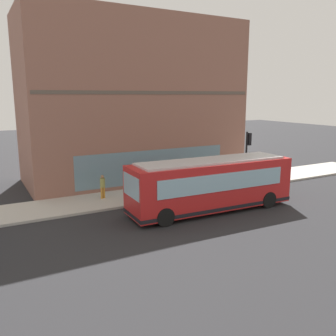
# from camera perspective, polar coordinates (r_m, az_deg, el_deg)

# --- Properties ---
(ground) EXTENTS (120.00, 120.00, 0.00)m
(ground) POSITION_cam_1_polar(r_m,az_deg,el_deg) (21.62, 5.47, -6.69)
(ground) COLOR #262628
(sidewalk_curb) EXTENTS (3.73, 40.00, 0.15)m
(sidewalk_curb) POSITION_cam_1_polar(r_m,az_deg,el_deg) (25.26, -0.22, -3.79)
(sidewalk_curb) COLOR #B2ADA3
(sidewalk_curb) RESTS_ON ground
(building_corner) EXTENTS (7.45, 16.97, 12.55)m
(building_corner) POSITION_cam_1_polar(r_m,az_deg,el_deg) (29.40, -5.49, 10.52)
(building_corner) COLOR #8C5B4C
(building_corner) RESTS_ON ground
(city_bus_nearside) EXTENTS (2.85, 10.11, 3.07)m
(city_bus_nearside) POSITION_cam_1_polar(r_m,az_deg,el_deg) (21.25, 6.83, -2.68)
(city_bus_nearside) COLOR red
(city_bus_nearside) RESTS_ON ground
(traffic_light_near_corner) EXTENTS (0.32, 0.49, 3.97)m
(traffic_light_near_corner) POSITION_cam_1_polar(r_m,az_deg,el_deg) (27.12, 12.53, 3.12)
(traffic_light_near_corner) COLOR black
(traffic_light_near_corner) RESTS_ON sidewalk_curb
(fire_hydrant) EXTENTS (0.35, 0.35, 0.74)m
(fire_hydrant) POSITION_cam_1_polar(r_m,az_deg,el_deg) (28.84, 8.12, -1.09)
(fire_hydrant) COLOR red
(fire_hydrant) RESTS_ON sidewalk_curb
(pedestrian_near_building_entrance) EXTENTS (0.32, 0.32, 1.54)m
(pedestrian_near_building_entrance) POSITION_cam_1_polar(r_m,az_deg,el_deg) (26.99, 8.41, -0.84)
(pedestrian_near_building_entrance) COLOR #8C3F8C
(pedestrian_near_building_entrance) RESTS_ON sidewalk_curb
(pedestrian_by_light_pole) EXTENTS (0.32, 0.32, 1.55)m
(pedestrian_by_light_pole) POSITION_cam_1_polar(r_m,az_deg,el_deg) (23.57, -10.33, -2.68)
(pedestrian_by_light_pole) COLOR gold
(pedestrian_by_light_pole) RESTS_ON sidewalk_curb
(newspaper_vending_box) EXTENTS (0.44, 0.42, 0.90)m
(newspaper_vending_box) POSITION_cam_1_polar(r_m,az_deg,el_deg) (25.04, -2.92, -2.69)
(newspaper_vending_box) COLOR #263F99
(newspaper_vending_box) RESTS_ON sidewalk_curb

